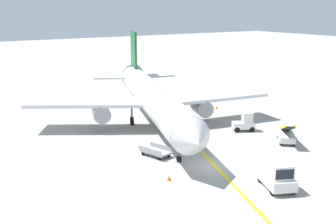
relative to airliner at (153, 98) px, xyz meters
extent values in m
plane|color=#9E9B93|center=(-2.11, -13.81, -3.42)|extent=(300.00, 300.00, 0.00)
cube|color=yellow|center=(-0.19, -8.81, -3.41)|extent=(27.47, 75.34, 0.01)
cylinder|color=silver|center=(-0.19, -0.51, 0.03)|extent=(13.30, 29.34, 3.30)
cone|color=silver|center=(-5.69, -15.75, 0.03)|extent=(3.86, 3.36, 3.23)
cone|color=silver|center=(5.39, 14.91, 0.43)|extent=(3.90, 3.70, 3.14)
cube|color=silver|center=(7.37, -1.65, -0.37)|extent=(13.48, 6.14, 0.36)
cylinder|color=gray|center=(5.49, -2.03, -1.37)|extent=(2.87, 3.66, 1.90)
cube|color=silver|center=(-6.72, 3.44, -0.37)|extent=(13.36, 10.60, 0.36)
cylinder|color=gray|center=(-5.52, 1.95, -1.37)|extent=(2.87, 3.66, 1.90)
cube|color=#19592D|center=(4.57, 12.65, 4.08)|extent=(1.62, 3.86, 5.20)
cube|color=silver|center=(7.26, 11.26, 0.43)|extent=(5.54, 3.22, 0.24)
cube|color=silver|center=(1.61, 13.30, 0.43)|extent=(5.63, 4.38, 0.24)
cylinder|color=#4C4C51|center=(-4.09, -11.33, -1.86)|extent=(0.20, 0.20, 3.12)
cylinder|color=black|center=(-4.09, -11.33, -3.14)|extent=(0.52, 0.65, 0.56)
cylinder|color=#4C4C51|center=(2.56, 0.62, -1.86)|extent=(0.20, 0.20, 3.12)
cylinder|color=black|center=(2.56, 0.62, -2.94)|extent=(0.66, 1.02, 0.96)
cylinder|color=#4C4C51|center=(-1.57, 2.12, -1.86)|extent=(0.20, 0.20, 3.12)
cylinder|color=black|center=(-1.57, 2.12, -2.94)|extent=(0.66, 1.02, 0.96)
cube|color=black|center=(-5.01, -13.87, 0.38)|extent=(2.98, 1.89, 0.60)
cube|color=silver|center=(-1.08, -20.14, -2.72)|extent=(3.17, 4.06, 0.80)
cube|color=silver|center=(-1.33, -20.72, -1.77)|extent=(2.04, 2.09, 1.10)
cube|color=black|center=(-1.64, -21.43, -1.77)|extent=(1.34, 0.64, 0.77)
cylinder|color=black|center=(-0.84, -21.62, -3.12)|extent=(0.44, 0.64, 0.60)
cylinder|color=black|center=(-2.33, -20.97, -3.12)|extent=(0.44, 0.64, 0.60)
cylinder|color=black|center=(0.16, -19.30, -3.12)|extent=(0.44, 0.64, 0.60)
cylinder|color=black|center=(-1.33, -18.66, -3.12)|extent=(0.44, 0.64, 0.60)
cube|color=silver|center=(7.62, -6.94, -2.77)|extent=(2.73, 2.27, 0.70)
cube|color=silver|center=(7.99, -7.14, -1.87)|extent=(1.44, 1.42, 1.10)
cube|color=black|center=(8.45, -7.38, -1.87)|extent=(0.53, 0.90, 0.77)
cylinder|color=black|center=(8.62, -6.84, -3.12)|extent=(0.63, 0.47, 0.60)
cylinder|color=black|center=(8.10, -7.82, -3.12)|extent=(0.63, 0.47, 0.60)
cylinder|color=black|center=(7.13, -6.06, -3.12)|extent=(0.63, 0.47, 0.60)
cylinder|color=black|center=(6.62, -7.04, -3.12)|extent=(0.63, 0.47, 0.60)
cube|color=silver|center=(8.62, -12.29, -2.82)|extent=(3.65, 3.83, 0.60)
cylinder|color=black|center=(8.20, -13.71, -3.12)|extent=(0.56, 0.59, 0.60)
cylinder|color=black|center=(7.25, -12.85, -3.12)|extent=(0.56, 0.59, 0.60)
cylinder|color=black|center=(9.98, -11.73, -3.12)|extent=(0.56, 0.59, 0.60)
cylinder|color=black|center=(9.03, -10.87, -3.12)|extent=(0.56, 0.59, 0.60)
cube|color=black|center=(8.22, -12.74, -1.87)|extent=(4.01, 4.32, 1.76)
cube|color=yellow|center=(8.55, -13.04, -1.75)|extent=(3.41, 3.79, 1.84)
cube|color=yellow|center=(7.88, -12.44, -1.75)|extent=(3.41, 3.79, 1.84)
cube|color=#A5A5A8|center=(-5.04, -8.89, -2.98)|extent=(2.18, 3.10, 0.16)
cube|color=#4C4C51|center=(-5.52, -7.11, -3.00)|extent=(0.31, 0.89, 0.08)
cylinder|color=#4C4C51|center=(-5.64, -6.67, -3.00)|extent=(0.12, 0.12, 0.05)
cube|color=gray|center=(-5.76, -9.09, -2.73)|extent=(0.79, 2.72, 0.50)
cube|color=gray|center=(-4.31, -8.69, -2.73)|extent=(0.79, 2.72, 0.50)
cylinder|color=black|center=(-5.89, -8.04, -3.24)|extent=(0.21, 0.38, 0.36)
cylinder|color=black|center=(-4.74, -7.72, -3.24)|extent=(0.21, 0.38, 0.36)
cylinder|color=black|center=(-5.34, -10.06, -3.24)|extent=(0.21, 0.38, 0.36)
cylinder|color=black|center=(-4.18, -9.75, -3.24)|extent=(0.21, 0.38, 0.36)
cylinder|color=#26262D|center=(2.42, -4.63, -2.99)|extent=(0.24, 0.24, 0.85)
cube|color=green|center=(2.42, -4.63, -2.29)|extent=(0.36, 0.22, 0.56)
sphere|color=beige|center=(2.42, -4.63, -1.90)|extent=(0.20, 0.20, 0.20)
sphere|color=yellow|center=(2.42, -4.63, -1.84)|extent=(0.24, 0.24, 0.24)
cone|color=orange|center=(-7.20, -14.47, -3.20)|extent=(0.36, 0.36, 0.44)
cone|color=orange|center=(11.87, 2.97, -3.20)|extent=(0.36, 0.36, 0.44)
camera|label=1|loc=(-25.29, -42.16, 10.26)|focal=47.26mm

